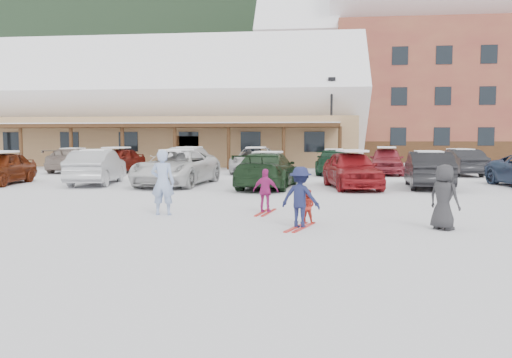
# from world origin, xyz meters

# --- Properties ---
(ground) EXTENTS (160.00, 160.00, 0.00)m
(ground) POSITION_xyz_m (0.00, 0.00, 0.00)
(ground) COLOR silver
(ground) RESTS_ON ground
(forested_hillside) EXTENTS (300.00, 70.00, 38.00)m
(forested_hillside) POSITION_xyz_m (0.00, 85.00, 19.00)
(forested_hillside) COLOR black
(forested_hillside) RESTS_ON ground
(day_lodge) EXTENTS (29.12, 12.50, 10.38)m
(day_lodge) POSITION_xyz_m (-9.00, 27.96, 3.94)
(day_lodge) COLOR tan
(day_lodge) RESTS_ON ground
(alpine_hotel) EXTENTS (31.48, 14.01, 21.48)m
(alpine_hotel) POSITION_xyz_m (14.27, 38.00, 8.63)
(alpine_hotel) COLOR brown
(alpine_hotel) RESTS_ON ground
(lamp_post) EXTENTS (0.50, 0.25, 6.25)m
(lamp_post) POSITION_xyz_m (3.16, 23.65, 3.53)
(lamp_post) COLOR black
(lamp_post) RESTS_ON ground
(conifer_2) EXTENTS (5.28, 5.28, 12.24)m
(conifer_2) POSITION_xyz_m (-30.00, 42.00, 6.83)
(conifer_2) COLOR black
(conifer_2) RESTS_ON ground
(conifer_3) EXTENTS (3.96, 3.96, 9.18)m
(conifer_3) POSITION_xyz_m (6.00, 44.00, 5.12)
(conifer_3) COLOR black
(conifer_3) RESTS_ON ground
(adult_skier) EXTENTS (0.65, 0.43, 1.73)m
(adult_skier) POSITION_xyz_m (-2.21, 1.27, 0.87)
(adult_skier) COLOR #93A9D7
(adult_skier) RESTS_ON ground
(toddler_red) EXTENTS (0.46, 0.39, 0.82)m
(toddler_red) POSITION_xyz_m (1.59, 0.32, 0.41)
(toddler_red) COLOR red
(toddler_red) RESTS_ON ground
(child_navy) EXTENTS (1.02, 0.78, 1.39)m
(child_navy) POSITION_xyz_m (1.45, -0.27, 0.70)
(child_navy) COLOR #171D45
(child_navy) RESTS_ON ground
(skis_child_navy) EXTENTS (0.65, 1.39, 0.03)m
(skis_child_navy) POSITION_xyz_m (1.45, -0.27, 0.01)
(skis_child_navy) COLOR red
(skis_child_navy) RESTS_ON ground
(child_magenta) EXTENTS (0.75, 0.41, 1.21)m
(child_magenta) POSITION_xyz_m (0.47, 1.90, 0.60)
(child_magenta) COLOR #AE2477
(child_magenta) RESTS_ON ground
(skis_child_magenta) EXTENTS (0.44, 1.41, 0.03)m
(skis_child_magenta) POSITION_xyz_m (0.47, 1.90, 0.01)
(skis_child_magenta) COLOR red
(skis_child_magenta) RESTS_ON ground
(bystander_dark) EXTENTS (0.82, 0.84, 1.46)m
(bystander_dark) POSITION_xyz_m (4.61, -0.17, 0.73)
(bystander_dark) COLOR #2A2A2C
(bystander_dark) RESTS_ON ground
(parked_car_0) EXTENTS (2.18, 4.44, 1.46)m
(parked_car_0) POSITION_xyz_m (-11.91, 9.12, 0.73)
(parked_car_0) COLOR #5D1F0B
(parked_car_0) RESTS_ON ground
(parked_car_1) EXTENTS (2.29, 4.81, 1.52)m
(parked_car_1) POSITION_xyz_m (-7.74, 9.72, 0.76)
(parked_car_1) COLOR #A8A9AD
(parked_car_1) RESTS_ON ground
(parked_car_2) EXTENTS (3.13, 5.76, 1.53)m
(parked_car_2) POSITION_xyz_m (-4.08, 9.63, 0.77)
(parked_car_2) COLOR silver
(parked_car_2) RESTS_ON ground
(parked_car_3) EXTENTS (2.60, 5.27, 1.47)m
(parked_car_3) POSITION_xyz_m (-0.04, 8.85, 0.74)
(parked_car_3) COLOR #1A311B
(parked_car_3) RESTS_ON ground
(parked_car_4) EXTENTS (2.47, 4.74, 1.54)m
(parked_car_4) POSITION_xyz_m (3.37, 9.06, 0.77)
(parked_car_4) COLOR maroon
(parked_car_4) RESTS_ON ground
(parked_car_5) EXTENTS (2.07, 4.69, 1.50)m
(parked_car_5) POSITION_xyz_m (6.52, 9.60, 0.75)
(parked_car_5) COLOR black
(parked_car_5) RESTS_ON ground
(parked_car_7) EXTENTS (2.43, 5.09, 1.43)m
(parked_car_7) POSITION_xyz_m (-12.69, 17.58, 0.72)
(parked_car_7) COLOR gray
(parked_car_7) RESTS_ON ground
(parked_car_8) EXTENTS (2.48, 4.67, 1.51)m
(parked_car_8) POSITION_xyz_m (-9.47, 16.37, 0.76)
(parked_car_8) COLOR #5F130D
(parked_car_8) RESTS_ON ground
(parked_car_9) EXTENTS (2.37, 4.84, 1.53)m
(parked_car_9) POSITION_xyz_m (-5.31, 17.09, 0.76)
(parked_car_9) COLOR #B4B5B9
(parked_car_9) RESTS_ON ground
(parked_car_10) EXTENTS (2.71, 5.54, 1.52)m
(parked_car_10) POSITION_xyz_m (-1.46, 17.64, 0.76)
(parked_car_10) COLOR #B8B8B8
(parked_car_10) RESTS_ON ground
(parked_car_11) EXTENTS (2.31, 5.00, 1.41)m
(parked_car_11) POSITION_xyz_m (3.05, 17.06, 0.71)
(parked_car_11) COLOR #163823
(parked_car_11) RESTS_ON ground
(parked_car_12) EXTENTS (2.39, 4.73, 1.55)m
(parked_car_12) POSITION_xyz_m (5.99, 17.29, 0.77)
(parked_car_12) COLOR maroon
(parked_car_12) RESTS_ON ground
(parked_car_13) EXTENTS (1.86, 4.49, 1.45)m
(parked_car_13) POSITION_xyz_m (9.96, 17.08, 0.72)
(parked_car_13) COLOR black
(parked_car_13) RESTS_ON ground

